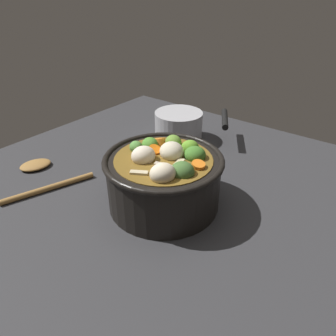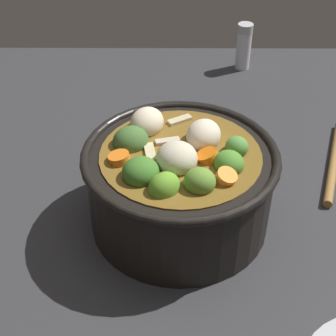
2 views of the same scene
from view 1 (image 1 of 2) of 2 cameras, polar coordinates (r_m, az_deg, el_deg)
ground_plane at (r=0.71m, az=-0.77°, el=-6.35°), size 1.10×1.10×0.00m
cooking_pot at (r=0.68m, az=-0.75°, el=-1.98°), size 0.25×0.25×0.14m
wooden_spoon at (r=0.87m, az=-22.09°, el=-0.79°), size 0.20×0.21×0.02m
small_saucepan at (r=0.98m, az=2.09°, el=7.62°), size 0.23×0.20×0.09m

